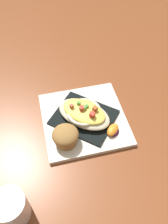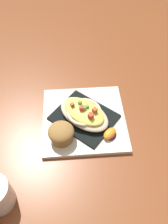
# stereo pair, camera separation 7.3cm
# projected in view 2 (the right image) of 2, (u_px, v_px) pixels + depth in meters

# --- Properties ---
(ground_plane) EXTENTS (2.60, 2.60, 0.00)m
(ground_plane) POSITION_uv_depth(u_px,v_px,m) (84.00, 120.00, 0.77)
(ground_plane) COLOR brown
(square_plate) EXTENTS (0.27, 0.27, 0.01)m
(square_plate) POSITION_uv_depth(u_px,v_px,m) (84.00, 119.00, 0.76)
(square_plate) COLOR silver
(square_plate) RESTS_ON ground_plane
(folded_napkin) EXTENTS (0.24, 0.24, 0.01)m
(folded_napkin) POSITION_uv_depth(u_px,v_px,m) (84.00, 117.00, 0.75)
(folded_napkin) COLOR black
(folded_napkin) RESTS_ON square_plate
(gratin_dish) EXTENTS (0.20, 0.20, 0.05)m
(gratin_dish) POSITION_uv_depth(u_px,v_px,m) (84.00, 113.00, 0.74)
(gratin_dish) COLOR beige
(gratin_dish) RESTS_ON folded_napkin
(muffin) EXTENTS (0.08, 0.08, 0.05)m
(muffin) POSITION_uv_depth(u_px,v_px,m) (61.00, 133.00, 0.69)
(muffin) COLOR olive
(muffin) RESTS_ON square_plate
(orange_garnish) EXTENTS (0.06, 0.06, 0.02)m
(orange_garnish) POSITION_uv_depth(u_px,v_px,m) (110.00, 134.00, 0.71)
(orange_garnish) COLOR #5C245D
(orange_garnish) RESTS_ON square_plate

